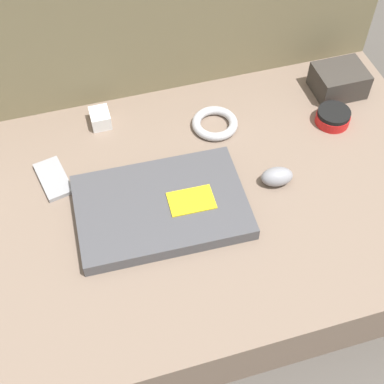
{
  "coord_description": "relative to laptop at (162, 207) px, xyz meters",
  "views": [
    {
      "loc": [
        -0.18,
        -0.63,
        1.02
      ],
      "look_at": [
        0.0,
        0.0,
        0.16
      ],
      "focal_mm": 50.0,
      "sensor_mm": 36.0,
      "label": 1
    }
  ],
  "objects": [
    {
      "name": "couch_backrest",
      "position": [
        0.07,
        0.45,
        0.12
      ],
      "size": [
        1.12,
        0.2,
        0.55
      ],
      "color": "#756B4C",
      "rests_on": "ground_plane"
    },
    {
      "name": "cable_coil",
      "position": [
        0.17,
        0.2,
        -0.0
      ],
      "size": [
        0.1,
        0.1,
        0.02
      ],
      "color": "#B2B2B7",
      "rests_on": "couch_seat"
    },
    {
      "name": "laptop",
      "position": [
        0.0,
        0.0,
        0.0
      ],
      "size": [
        0.34,
        0.23,
        0.03
      ],
      "rotation": [
        0.0,
        0.0,
        -0.04
      ],
      "color": "#47474C",
      "rests_on": "couch_seat"
    },
    {
      "name": "camera_pouch",
      "position": [
        0.49,
        0.23,
        0.02
      ],
      "size": [
        0.12,
        0.1,
        0.06
      ],
      "color": "#38332D",
      "rests_on": "couch_seat"
    },
    {
      "name": "computer_mouse",
      "position": [
        0.25,
        0.0,
        0.0
      ],
      "size": [
        0.07,
        0.05,
        0.04
      ],
      "rotation": [
        0.0,
        0.0,
        -0.13
      ],
      "color": "gray",
      "rests_on": "couch_seat"
    },
    {
      "name": "ground_plane",
      "position": [
        0.07,
        0.02,
        -0.16
      ],
      "size": [
        8.0,
        8.0,
        0.0
      ],
      "primitive_type": "plane",
      "color": "#4C4742"
    },
    {
      "name": "phone_black",
      "position": [
        -0.2,
        0.14,
        -0.01
      ],
      "size": [
        0.07,
        0.12,
        0.01
      ],
      "rotation": [
        0.0,
        0.0,
        0.21
      ],
      "color": "#99999E",
      "rests_on": "couch_seat"
    },
    {
      "name": "couch_seat",
      "position": [
        0.07,
        0.02,
        -0.09
      ],
      "size": [
        1.12,
        0.67,
        0.14
      ],
      "color": "#7A6656",
      "rests_on": "ground_plane"
    },
    {
      "name": "charger_brick",
      "position": [
        -0.07,
        0.28,
        0.0
      ],
      "size": [
        0.04,
        0.05,
        0.03
      ],
      "color": "silver",
      "rests_on": "couch_seat"
    },
    {
      "name": "speaker_puck",
      "position": [
        0.44,
        0.13,
        0.0
      ],
      "size": [
        0.08,
        0.08,
        0.03
      ],
      "color": "red",
      "rests_on": "couch_seat"
    }
  ]
}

